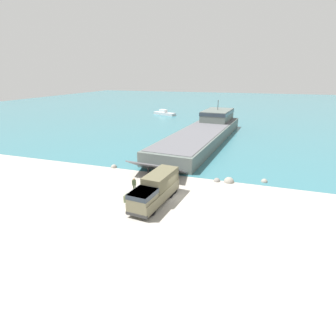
{
  "coord_description": "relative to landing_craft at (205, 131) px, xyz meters",
  "views": [
    {
      "loc": [
        7.62,
        -26.42,
        13.52
      ],
      "look_at": [
        -2.32,
        3.64,
        2.15
      ],
      "focal_mm": 28.0,
      "sensor_mm": 36.0,
      "label": 1
    }
  ],
  "objects": [
    {
      "name": "cargo_crate",
      "position": [
        -2.45,
        -32.85,
        -1.4
      ],
      "size": [
        0.8,
        0.96,
        0.8
      ],
      "primitive_type": "cube",
      "rotation": [
        0.0,
        0.0,
        -0.0
      ],
      "color": "#566042",
      "rests_on": "ground_plane"
    },
    {
      "name": "landing_craft",
      "position": [
        0.0,
        0.0,
        0.0
      ],
      "size": [
        12.2,
        44.11,
        7.43
      ],
      "rotation": [
        0.0,
        0.0,
        -0.09
      ],
      "color": "#56605B",
      "rests_on": "ground_plane"
    },
    {
      "name": "shoreline_rock_b",
      "position": [
        -9.74,
        -23.24,
        -1.8
      ],
      "size": [
        0.93,
        0.93,
        0.93
      ],
      "primitive_type": "sphere",
      "color": "gray",
      "rests_on": "ground_plane"
    },
    {
      "name": "soldier_on_ramp",
      "position": [
        -2.92,
        -30.35,
        -0.75
      ],
      "size": [
        0.48,
        0.33,
        1.81
      ],
      "rotation": [
        0.0,
        0.0,
        1.79
      ],
      "color": "#3D4C33",
      "rests_on": "ground_plane"
    },
    {
      "name": "shoreline_rock_a",
      "position": [
        7.67,
        -23.57,
        -1.8
      ],
      "size": [
        1.35,
        1.35,
        1.35
      ],
      "primitive_type": "sphere",
      "color": "gray",
      "rests_on": "ground_plane"
    },
    {
      "name": "shoreline_rock_d",
      "position": [
        12.14,
        -22.04,
        -1.8
      ],
      "size": [
        0.85,
        0.85,
        0.85
      ],
      "primitive_type": "sphere",
      "color": "gray",
      "rests_on": "ground_plane"
    },
    {
      "name": "water_surface",
      "position": [
        2.44,
        66.58,
        -1.8
      ],
      "size": [
        240.0,
        180.0,
        0.01
      ],
      "primitive_type": "cube",
      "color": "#336B75",
      "rests_on": "ground_plane"
    },
    {
      "name": "moored_boat_a",
      "position": [
        -20.39,
        31.46,
        -1.2
      ],
      "size": [
        8.77,
        5.2,
        1.81
      ],
      "rotation": [
        0.0,
        0.0,
        4.34
      ],
      "color": "#B7BABF",
      "rests_on": "ground_plane"
    },
    {
      "name": "military_truck",
      "position": [
        0.51,
        -32.13,
        -0.18
      ],
      "size": [
        3.26,
        8.42,
        3.14
      ],
      "rotation": [
        0.0,
        0.0,
        -1.68
      ],
      "color": "#6B664C",
      "rests_on": "ground_plane"
    },
    {
      "name": "shoreline_rock_c",
      "position": [
        6.1,
        -23.77,
        -1.8
      ],
      "size": [
        0.89,
        0.89,
        0.89
      ],
      "primitive_type": "sphere",
      "color": "gray",
      "rests_on": "ground_plane"
    },
    {
      "name": "mooring_bollard",
      "position": [
        -3.77,
        -23.85,
        -1.3
      ],
      "size": [
        0.29,
        0.29,
        0.92
      ],
      "color": "#333338",
      "rests_on": "ground_plane"
    },
    {
      "name": "ground_plane",
      "position": [
        2.44,
        -30.2,
        -1.8
      ],
      "size": [
        240.0,
        240.0,
        0.0
      ],
      "primitive_type": "plane",
      "color": "#9E998E"
    }
  ]
}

